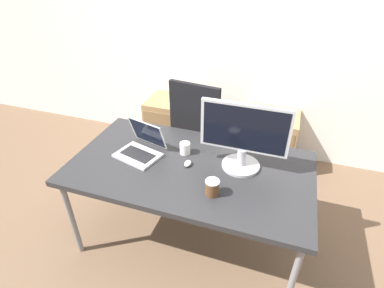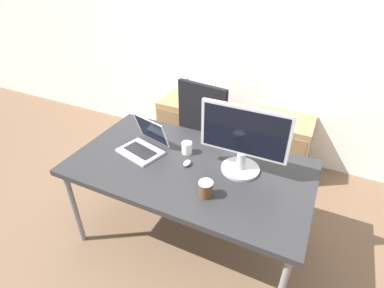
# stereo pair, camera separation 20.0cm
# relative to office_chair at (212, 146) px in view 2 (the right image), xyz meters

# --- Properties ---
(ground_plane) EXTENTS (14.00, 14.00, 0.00)m
(ground_plane) POSITION_rel_office_chair_xyz_m (0.13, -0.74, -0.41)
(ground_plane) COLOR brown
(wall_back) EXTENTS (10.00, 0.05, 2.60)m
(wall_back) POSITION_rel_office_chair_xyz_m (0.13, 0.73, 0.89)
(wall_back) COLOR white
(wall_back) RESTS_ON ground_plane
(desk) EXTENTS (1.65, 0.91, 0.73)m
(desk) POSITION_rel_office_chair_xyz_m (0.13, -0.74, 0.27)
(desk) COLOR #28282B
(desk) RESTS_ON ground_plane
(office_chair) EXTENTS (0.56, 0.59, 1.09)m
(office_chair) POSITION_rel_office_chair_xyz_m (0.00, 0.00, 0.00)
(office_chair) COLOR #232326
(office_chair) RESTS_ON ground_plane
(cabinet_left) EXTENTS (0.56, 0.44, 0.59)m
(cabinet_left) POSITION_rel_office_chair_xyz_m (-0.49, 0.47, -0.12)
(cabinet_left) COLOR #99754C
(cabinet_left) RESTS_ON ground_plane
(cabinet_right) EXTENTS (0.56, 0.44, 0.59)m
(cabinet_right) POSITION_rel_office_chair_xyz_m (0.56, 0.47, -0.12)
(cabinet_right) COLOR #99754C
(cabinet_right) RESTS_ON ground_plane
(water_bottle) EXTENTS (0.06, 0.06, 0.24)m
(water_bottle) POSITION_rel_office_chair_xyz_m (-0.49, 0.47, 0.29)
(water_bottle) COLOR silver
(water_bottle) RESTS_ON cabinet_left
(laptop_center) EXTENTS (0.35, 0.35, 0.23)m
(laptop_center) POSITION_rel_office_chair_xyz_m (-0.25, -0.71, 0.36)
(laptop_center) COLOR silver
(laptop_center) RESTS_ON desk
(monitor) EXTENTS (0.57, 0.26, 0.47)m
(monitor) POSITION_rel_office_chair_xyz_m (0.46, -0.64, 0.55)
(monitor) COLOR #B7B7BC
(monitor) RESTS_ON desk
(mouse) EXTENTS (0.05, 0.07, 0.03)m
(mouse) POSITION_rel_office_chair_xyz_m (0.11, -0.73, 0.33)
(mouse) COLOR silver
(mouse) RESTS_ON desk
(coffee_cup_white) EXTENTS (0.08, 0.08, 0.09)m
(coffee_cup_white) POSITION_rel_office_chair_xyz_m (0.04, -0.61, 0.36)
(coffee_cup_white) COLOR white
(coffee_cup_white) RESTS_ON desk
(coffee_cup_brown) EXTENTS (0.09, 0.09, 0.10)m
(coffee_cup_brown) POSITION_rel_office_chair_xyz_m (0.35, -0.96, 0.36)
(coffee_cup_brown) COLOR brown
(coffee_cup_brown) RESTS_ON desk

